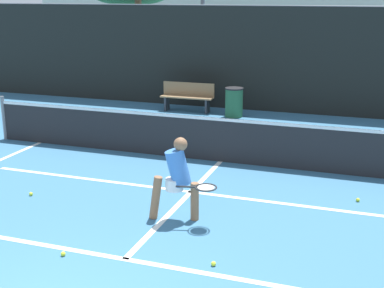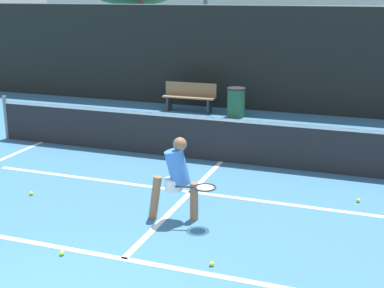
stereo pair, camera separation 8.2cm
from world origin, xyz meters
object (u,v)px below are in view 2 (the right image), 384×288
player_practicing (177,176)px  trash_bin (236,102)px  courtside_bench (190,96)px  parked_car (196,68)px

player_practicing → trash_bin: player_practicing is taller
courtside_bench → trash_bin: bearing=-10.7°
player_practicing → trash_bin: size_ratio=1.60×
player_practicing → courtside_bench: player_practicing is taller
player_practicing → parked_car: bearing=93.9°
courtside_bench → parked_car: size_ratio=0.40×
trash_bin → player_practicing: bearing=-81.9°
courtside_bench → parked_car: 4.97m
courtside_bench → parked_car: (-1.45, 4.75, 0.18)m
player_practicing → parked_car: parked_car is taller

